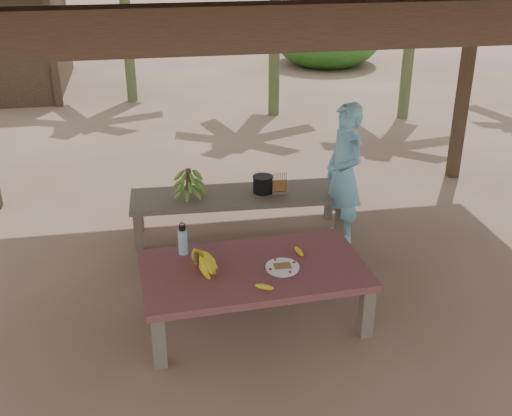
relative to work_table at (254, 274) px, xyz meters
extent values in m
plane|color=brown|center=(0.26, 0.39, -0.43)|extent=(80.00, 80.00, 0.00)
cube|color=black|center=(3.06, 2.69, 0.92)|extent=(0.13, 0.13, 2.70)
cube|color=black|center=(0.26, -1.91, 2.27)|extent=(5.80, 0.14, 0.18)
cube|color=brown|center=(-0.79, -0.47, -0.21)|extent=(0.11, 0.11, 0.44)
cube|color=brown|center=(0.84, -0.37, -0.21)|extent=(0.11, 0.11, 0.44)
cube|color=brown|center=(-0.84, 0.37, -0.21)|extent=(0.11, 0.11, 0.44)
cube|color=brown|center=(0.79, 0.47, -0.21)|extent=(0.11, 0.11, 0.44)
cube|color=maroon|center=(0.00, 0.00, 0.04)|extent=(1.86, 1.11, 0.06)
cube|color=brown|center=(-0.93, 1.39, -0.23)|extent=(0.08, 0.08, 0.40)
cube|color=brown|center=(1.13, 1.32, -0.23)|extent=(0.08, 0.08, 0.40)
cube|color=brown|center=(-0.91, 1.85, -0.23)|extent=(0.08, 0.08, 0.40)
cube|color=brown|center=(1.15, 1.78, -0.23)|extent=(0.08, 0.08, 0.40)
cube|color=brown|center=(0.11, 1.58, -0.01)|extent=(2.22, 0.67, 0.05)
cylinder|color=white|center=(0.22, -0.08, 0.07)|extent=(0.25, 0.25, 0.01)
cylinder|color=white|center=(0.22, -0.08, 0.09)|extent=(0.27, 0.27, 0.02)
cube|color=brown|center=(0.22, -0.08, 0.09)|extent=(0.14, 0.10, 0.02)
ellipsoid|color=yellow|center=(0.02, -0.34, 0.09)|extent=(0.15, 0.08, 0.04)
ellipsoid|color=yellow|center=(0.41, 0.15, 0.09)|extent=(0.09, 0.14, 0.04)
cylinder|color=#4196CB|center=(-0.54, 0.33, 0.18)|extent=(0.08, 0.08, 0.22)
cylinder|color=black|center=(-0.54, 0.33, 0.30)|extent=(0.06, 0.06, 0.03)
torus|color=black|center=(-0.54, 0.33, 0.33)|extent=(0.05, 0.01, 0.05)
cylinder|color=black|center=(0.37, 1.58, 0.10)|extent=(0.20, 0.20, 0.17)
imported|color=#7CCBEA|center=(1.14, 1.28, 0.29)|extent=(0.45, 0.59, 1.44)
cylinder|color=#596638|center=(3.39, 5.23, 1.14)|extent=(0.18, 0.18, 3.15)
cylinder|color=#596638|center=(1.33, 5.78, 1.01)|extent=(0.18, 0.18, 2.88)
cylinder|color=#596638|center=(-0.99, 7.03, 1.02)|extent=(0.18, 0.18, 2.90)
camera|label=1|loc=(-0.76, -4.41, 2.68)|focal=45.00mm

